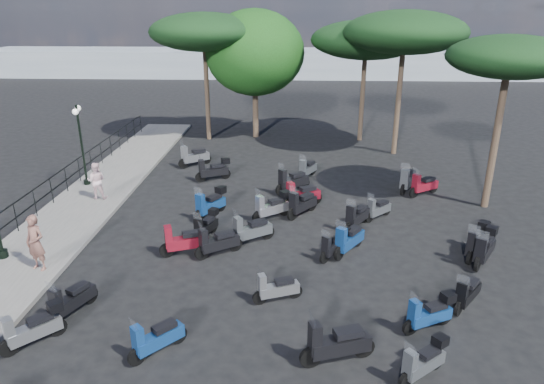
{
  "coord_description": "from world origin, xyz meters",
  "views": [
    {
      "loc": [
        2.2,
        -14.81,
        7.82
      ],
      "look_at": [
        1.4,
        2.43,
        1.2
      ],
      "focal_mm": 32.0,
      "sensor_mm": 36.0,
      "label": 1
    }
  ],
  "objects_px": {
    "pedestrian_far": "(96,181)",
    "scooter_30": "(485,248)",
    "scooter_11": "(213,170)",
    "pine_2": "(204,32)",
    "scooter_21": "(335,245)",
    "pine_3": "(509,58)",
    "scooter_16": "(302,195)",
    "pine_1": "(405,32)",
    "scooter_24": "(423,362)",
    "pine_0": "(366,40)",
    "woman": "(35,243)",
    "scooter_4": "(210,204)",
    "scooter_18": "(336,344)",
    "scooter_7": "(156,339)",
    "broadleaf_tree": "(255,53)",
    "scooter_13": "(276,289)",
    "scooter_17": "(307,169)",
    "scooter_19": "(429,314)",
    "scooter_20": "(349,240)",
    "scooter_9": "(217,243)",
    "scooter_26": "(477,242)",
    "scooter_5": "(194,157)",
    "scooter_22": "(378,209)",
    "scooter_27": "(357,217)",
    "scooter_25": "(467,293)",
    "scooter_15": "(302,204)",
    "lamp_post_2": "(81,140)",
    "scooter_10": "(272,207)",
    "scooter_2": "(72,300)",
    "scooter_23": "(292,181)",
    "scooter_3": "(184,241)",
    "scooter_8": "(206,226)"
  },
  "relations": [
    {
      "from": "scooter_25",
      "to": "scooter_11",
      "type": "bearing_deg",
      "value": -10.82
    },
    {
      "from": "woman",
      "to": "scooter_27",
      "type": "bearing_deg",
      "value": 37.92
    },
    {
      "from": "scooter_17",
      "to": "broadleaf_tree",
      "type": "xyz_separation_m",
      "value": [
        -3.13,
        7.94,
        4.74
      ]
    },
    {
      "from": "scooter_5",
      "to": "scooter_23",
      "type": "distance_m",
      "value": 6.26
    },
    {
      "from": "scooter_19",
      "to": "pine_3",
      "type": "relative_size",
      "value": 0.21
    },
    {
      "from": "scooter_2",
      "to": "scooter_27",
      "type": "xyz_separation_m",
      "value": [
        8.29,
        5.86,
        0.02
      ]
    },
    {
      "from": "woman",
      "to": "scooter_16",
      "type": "relative_size",
      "value": 1.08
    },
    {
      "from": "scooter_11",
      "to": "woman",
      "type": "bearing_deg",
      "value": 129.38
    },
    {
      "from": "woman",
      "to": "pedestrian_far",
      "type": "bearing_deg",
      "value": 112.11
    },
    {
      "from": "scooter_18",
      "to": "scooter_30",
      "type": "distance_m",
      "value": 7.17
    },
    {
      "from": "scooter_11",
      "to": "pine_2",
      "type": "distance_m",
      "value": 9.87
    },
    {
      "from": "scooter_9",
      "to": "pine_3",
      "type": "bearing_deg",
      "value": -98.84
    },
    {
      "from": "pedestrian_far",
      "to": "scooter_30",
      "type": "bearing_deg",
      "value": 155.75
    },
    {
      "from": "scooter_2",
      "to": "scooter_26",
      "type": "relative_size",
      "value": 1.01
    },
    {
      "from": "scooter_17",
      "to": "scooter_18",
      "type": "height_order",
      "value": "scooter_18"
    },
    {
      "from": "scooter_17",
      "to": "scooter_11",
      "type": "bearing_deg",
      "value": 35.27
    },
    {
      "from": "scooter_21",
      "to": "pine_3",
      "type": "xyz_separation_m",
      "value": [
        6.6,
        4.71,
        5.58
      ]
    },
    {
      "from": "woman",
      "to": "scooter_22",
      "type": "relative_size",
      "value": 1.5
    },
    {
      "from": "scooter_16",
      "to": "scooter_17",
      "type": "bearing_deg",
      "value": -34.35
    },
    {
      "from": "pine_2",
      "to": "pine_3",
      "type": "distance_m",
      "value": 16.97
    },
    {
      "from": "scooter_17",
      "to": "scooter_21",
      "type": "height_order",
      "value": "scooter_17"
    },
    {
      "from": "scooter_26",
      "to": "scooter_18",
      "type": "bearing_deg",
      "value": 81.13
    },
    {
      "from": "woman",
      "to": "scooter_4",
      "type": "distance_m",
      "value": 6.56
    },
    {
      "from": "scooter_24",
      "to": "pine_0",
      "type": "bearing_deg",
      "value": -41.13
    },
    {
      "from": "pine_1",
      "to": "scooter_20",
      "type": "bearing_deg",
      "value": -107.34
    },
    {
      "from": "scooter_13",
      "to": "scooter_16",
      "type": "relative_size",
      "value": 0.85
    },
    {
      "from": "scooter_11",
      "to": "scooter_22",
      "type": "xyz_separation_m",
      "value": [
        7.15,
        -4.2,
        -0.11
      ]
    },
    {
      "from": "lamp_post_2",
      "to": "scooter_22",
      "type": "bearing_deg",
      "value": -29.19
    },
    {
      "from": "scooter_16",
      "to": "pine_1",
      "type": "bearing_deg",
      "value": -62.62
    },
    {
      "from": "scooter_7",
      "to": "broadleaf_tree",
      "type": "bearing_deg",
      "value": -48.46
    },
    {
      "from": "scooter_18",
      "to": "scooter_20",
      "type": "bearing_deg",
      "value": -26.52
    },
    {
      "from": "scooter_13",
      "to": "scooter_25",
      "type": "height_order",
      "value": "scooter_25"
    },
    {
      "from": "scooter_9",
      "to": "scooter_19",
      "type": "xyz_separation_m",
      "value": [
        6.03,
        -3.7,
        -0.01
      ]
    },
    {
      "from": "scooter_16",
      "to": "pine_0",
      "type": "height_order",
      "value": "pine_0"
    },
    {
      "from": "lamp_post_2",
      "to": "pine_1",
      "type": "xyz_separation_m",
      "value": [
        15.19,
        6.24,
        4.31
      ]
    },
    {
      "from": "scooter_16",
      "to": "woman",
      "type": "bearing_deg",
      "value": 95.62
    },
    {
      "from": "scooter_19",
      "to": "scooter_30",
      "type": "xyz_separation_m",
      "value": [
        2.67,
        3.61,
        0.06
      ]
    },
    {
      "from": "scooter_5",
      "to": "scooter_16",
      "type": "relative_size",
      "value": 0.92
    },
    {
      "from": "scooter_4",
      "to": "scooter_7",
      "type": "xyz_separation_m",
      "value": [
        0.06,
        -8.22,
        -0.09
      ]
    },
    {
      "from": "pine_1",
      "to": "pedestrian_far",
      "type": "bearing_deg",
      "value": -150.46
    },
    {
      "from": "pedestrian_far",
      "to": "scooter_22",
      "type": "distance_m",
      "value": 11.72
    },
    {
      "from": "scooter_3",
      "to": "scooter_8",
      "type": "distance_m",
      "value": 1.4
    },
    {
      "from": "scooter_17",
      "to": "pine_2",
      "type": "relative_size",
      "value": 0.2
    },
    {
      "from": "scooter_13",
      "to": "scooter_15",
      "type": "height_order",
      "value": "scooter_15"
    },
    {
      "from": "scooter_17",
      "to": "scooter_20",
      "type": "height_order",
      "value": "scooter_20"
    },
    {
      "from": "scooter_5",
      "to": "pine_0",
      "type": "bearing_deg",
      "value": -95.97
    },
    {
      "from": "woman",
      "to": "pedestrian_far",
      "type": "xyz_separation_m",
      "value": [
        -0.45,
        5.96,
        -0.11
      ]
    },
    {
      "from": "scooter_30",
      "to": "scooter_3",
      "type": "bearing_deg",
      "value": 33.72
    },
    {
      "from": "scooter_18",
      "to": "scooter_19",
      "type": "bearing_deg",
      "value": -79.03
    },
    {
      "from": "scooter_10",
      "to": "scooter_25",
      "type": "relative_size",
      "value": 1.16
    }
  ]
}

